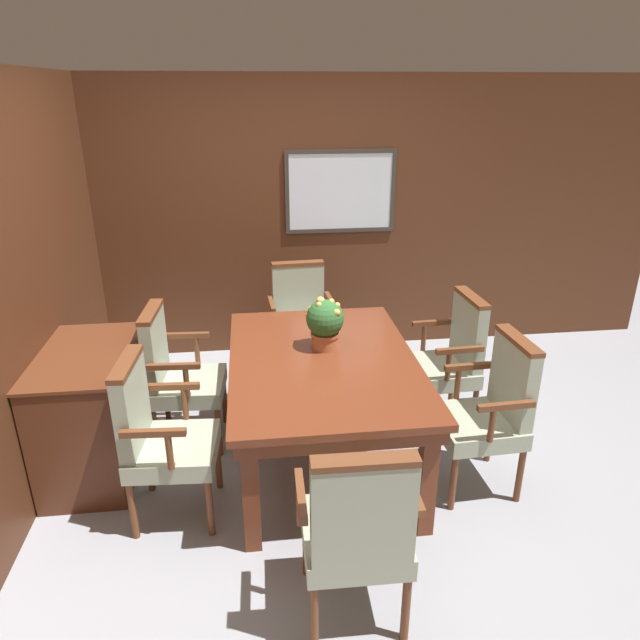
# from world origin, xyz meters

# --- Properties ---
(ground_plane) EXTENTS (14.00, 14.00, 0.00)m
(ground_plane) POSITION_xyz_m (0.00, 0.00, 0.00)
(ground_plane) COLOR #93969E
(wall_back) EXTENTS (7.20, 0.08, 2.45)m
(wall_back) POSITION_xyz_m (0.00, 1.93, 1.23)
(wall_back) COLOR #4C2816
(wall_back) RESTS_ON ground_plane
(wall_left) EXTENTS (0.06, 7.20, 2.45)m
(wall_left) POSITION_xyz_m (-1.61, 0.00, 1.23)
(wall_left) COLOR #4C2816
(wall_left) RESTS_ON ground_plane
(dining_table) EXTENTS (1.16, 1.68, 0.75)m
(dining_table) POSITION_xyz_m (0.16, 0.08, 0.66)
(dining_table) COLOR maroon
(dining_table) RESTS_ON ground_plane
(chair_left_near) EXTENTS (0.51, 0.55, 0.99)m
(chair_left_near) POSITION_xyz_m (-0.82, -0.31, 0.54)
(chair_left_near) COLOR brown
(chair_left_near) RESTS_ON ground_plane
(chair_right_near) EXTENTS (0.50, 0.54, 0.99)m
(chair_right_near) POSITION_xyz_m (1.13, -0.28, 0.54)
(chair_right_near) COLOR brown
(chair_right_near) RESTS_ON ground_plane
(chair_head_far) EXTENTS (0.54, 0.51, 0.99)m
(chair_head_far) POSITION_xyz_m (0.13, 1.30, 0.54)
(chair_head_far) COLOR brown
(chair_head_far) RESTS_ON ground_plane
(chair_left_far) EXTENTS (0.51, 0.54, 0.99)m
(chair_left_far) POSITION_xyz_m (-0.80, 0.44, 0.54)
(chair_left_far) COLOR brown
(chair_left_far) RESTS_ON ground_plane
(chair_right_far) EXTENTS (0.51, 0.54, 0.99)m
(chair_right_far) POSITION_xyz_m (1.13, 0.44, 0.54)
(chair_right_far) COLOR brown
(chair_right_far) RESTS_ON ground_plane
(chair_head_near) EXTENTS (0.53, 0.49, 0.99)m
(chair_head_near) POSITION_xyz_m (0.15, -1.17, 0.54)
(chair_head_near) COLOR brown
(chair_head_near) RESTS_ON ground_plane
(potted_plant) EXTENTS (0.24, 0.24, 0.34)m
(potted_plant) POSITION_xyz_m (0.20, 0.24, 0.93)
(potted_plant) COLOR #B2603D
(potted_plant) RESTS_ON dining_table
(sideboard_cabinet) EXTENTS (0.54, 0.96, 0.82)m
(sideboard_cabinet) POSITION_xyz_m (-1.31, 0.19, 0.41)
(sideboard_cabinet) COLOR #512816
(sideboard_cabinet) RESTS_ON ground_plane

